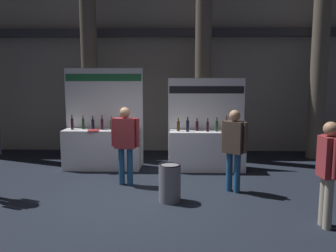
# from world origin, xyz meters

# --- Properties ---
(ground_plane) EXTENTS (26.41, 26.41, 0.00)m
(ground_plane) POSITION_xyz_m (0.00, 0.00, 0.00)
(ground_plane) COLOR black
(hall_colonnade) EXTENTS (13.21, 1.34, 6.45)m
(hall_colonnade) POSITION_xyz_m (0.00, 4.28, 3.17)
(hall_colonnade) COLOR gray
(hall_colonnade) RESTS_ON ground_plane
(exhibitor_booth_0) EXTENTS (1.96, 0.74, 2.47)m
(exhibitor_booth_0) POSITION_xyz_m (-0.98, 2.18, 0.61)
(exhibitor_booth_0) COLOR white
(exhibitor_booth_0) RESTS_ON ground_plane
(exhibitor_booth_1) EXTENTS (1.89, 0.66, 2.22)m
(exhibitor_booth_1) POSITION_xyz_m (1.59, 2.13, 0.57)
(exhibitor_booth_1) COLOR white
(exhibitor_booth_1) RESTS_ON ground_plane
(trash_bin) EXTENTS (0.40, 0.40, 0.69)m
(trash_bin) POSITION_xyz_m (0.74, -0.09, 0.34)
(trash_bin) COLOR slate
(trash_bin) RESTS_ON ground_plane
(visitor_0) EXTENTS (0.60, 0.28, 1.63)m
(visitor_0) POSITION_xyz_m (-0.20, 0.85, 0.97)
(visitor_0) COLOR navy
(visitor_0) RESTS_ON ground_plane
(visitor_2) EXTENTS (0.46, 0.42, 1.61)m
(visitor_2) POSITION_xyz_m (1.97, 0.47, 0.96)
(visitor_2) COLOR navy
(visitor_2) RESTS_ON ground_plane
(visitor_6) EXTENTS (0.25, 0.47, 1.58)m
(visitor_6) POSITION_xyz_m (3.08, -1.10, 0.92)
(visitor_6) COLOR #ADA393
(visitor_6) RESTS_ON ground_plane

